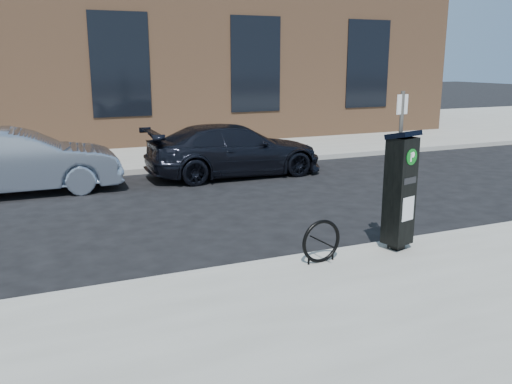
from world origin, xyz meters
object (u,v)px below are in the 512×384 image
sign_pole (398,173)px  car_silver (18,162)px  bike_rack (321,242)px  parking_kiosk (400,189)px  car_dark (234,150)px

sign_pole → car_silver: (-5.61, 7.14, -0.62)m
bike_rack → sign_pole: bearing=-1.0°
bike_rack → car_silver: 8.37m
parking_kiosk → bike_rack: (-1.44, -0.05, -0.67)m
car_silver → sign_pole: bearing=-140.7°
bike_rack → car_silver: size_ratio=0.14×
sign_pole → car_dark: sign_pole is taller
parking_kiosk → sign_pole: sign_pole is taller
parking_kiosk → car_dark: size_ratio=0.39×
parking_kiosk → car_silver: 9.14m
sign_pole → bike_rack: size_ratio=3.74×
car_silver → car_dark: bearing=-89.3°
bike_rack → car_silver: bearing=115.0°
bike_rack → car_dark: (1.36, 7.20, 0.24)m
sign_pole → car_silver: sign_pole is taller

